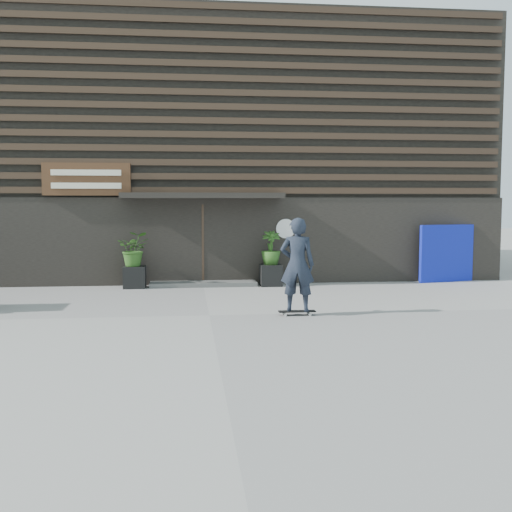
{
  "coord_description": "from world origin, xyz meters",
  "views": [
    {
      "loc": [
        -0.45,
        -12.78,
        2.37
      ],
      "look_at": [
        1.16,
        1.59,
        1.1
      ],
      "focal_mm": 43.23,
      "sensor_mm": 36.0,
      "label": 1
    }
  ],
  "objects": [
    {
      "name": "skateboarder",
      "position": [
        1.83,
        -0.2,
        1.07
      ],
      "size": [
        0.8,
        0.61,
        2.05
      ],
      "color": "black",
      "rests_on": "ground"
    },
    {
      "name": "blue_tarp",
      "position": [
        7.21,
        4.7,
        0.85
      ],
      "size": [
        1.79,
        0.53,
        1.7
      ],
      "primitive_type": "cube",
      "rotation": [
        0.0,
        0.0,
        0.23
      ],
      "color": "#0C16A1",
      "rests_on": "ground"
    },
    {
      "name": "ground",
      "position": [
        0.0,
        0.0,
        0.0
      ],
      "size": [
        80.0,
        80.0,
        0.0
      ],
      "primitive_type": "plane",
      "color": "gray",
      "rests_on": "ground"
    },
    {
      "name": "building",
      "position": [
        -0.0,
        9.96,
        3.99
      ],
      "size": [
        18.0,
        11.0,
        8.0
      ],
      "color": "black",
      "rests_on": "ground"
    },
    {
      "name": "bamboo_left",
      "position": [
        -1.9,
        4.4,
        1.08
      ],
      "size": [
        0.86,
        0.75,
        0.96
      ],
      "primitive_type": "imported",
      "color": "#2D591E",
      "rests_on": "planter_pot_left"
    },
    {
      "name": "planter_pot_right",
      "position": [
        1.9,
        4.4,
        0.3
      ],
      "size": [
        0.6,
        0.6,
        0.6
      ],
      "primitive_type": "cube",
      "color": "black",
      "rests_on": "ground"
    },
    {
      "name": "bamboo_right",
      "position": [
        1.9,
        4.4,
        1.08
      ],
      "size": [
        0.54,
        0.54,
        0.96
      ],
      "primitive_type": "imported",
      "color": "#2D591E",
      "rests_on": "planter_pot_right"
    },
    {
      "name": "planter_pot_left",
      "position": [
        -1.9,
        4.4,
        0.3
      ],
      "size": [
        0.6,
        0.6,
        0.6
      ],
      "primitive_type": "cube",
      "color": "black",
      "rests_on": "ground"
    },
    {
      "name": "entrance_step",
      "position": [
        0.0,
        4.6,
        0.06
      ],
      "size": [
        3.0,
        0.8,
        0.12
      ],
      "primitive_type": "cube",
      "color": "#494947",
      "rests_on": "ground"
    }
  ]
}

